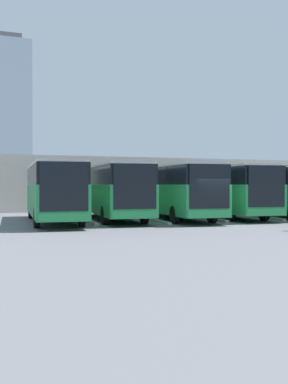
% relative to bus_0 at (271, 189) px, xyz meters
% --- Properties ---
extents(ground_plane, '(600.00, 600.00, 0.00)m').
position_rel_bus_0_xyz_m(ground_plane, '(7.60, 5.53, -1.89)').
color(ground_plane, slate).
extents(bus_0, '(3.73, 12.06, 3.40)m').
position_rel_bus_0_xyz_m(bus_0, '(0.00, 0.00, 0.00)').
color(bus_0, '#238447').
rests_on(bus_0, ground_plane).
extents(curb_divider_0, '(0.75, 5.14, 0.15)m').
position_rel_bus_0_xyz_m(curb_divider_0, '(1.90, 1.76, -1.81)').
color(curb_divider_0, '#B2B2AD').
rests_on(curb_divider_0, ground_plane).
extents(bus_1, '(3.73, 12.06, 3.40)m').
position_rel_bus_0_xyz_m(bus_1, '(3.80, -0.25, 0.00)').
color(bus_1, '#238447').
rests_on(bus_1, ground_plane).
extents(curb_divider_1, '(0.75, 5.14, 0.15)m').
position_rel_bus_0_xyz_m(curb_divider_1, '(5.70, 1.50, -1.81)').
color(curb_divider_1, '#B2B2AD').
rests_on(curb_divider_1, ground_plane).
extents(bus_2, '(3.73, 12.06, 3.40)m').
position_rel_bus_0_xyz_m(bus_2, '(7.60, 0.11, 0.00)').
color(bus_2, '#238447').
rests_on(bus_2, ground_plane).
extents(curb_divider_2, '(0.75, 5.14, 0.15)m').
position_rel_bus_0_xyz_m(curb_divider_2, '(9.50, 1.86, -1.81)').
color(curb_divider_2, '#B2B2AD').
rests_on(curb_divider_2, ground_plane).
extents(bus_3, '(3.73, 12.06, 3.40)m').
position_rel_bus_0_xyz_m(bus_3, '(11.40, -0.81, 0.00)').
color(bus_3, '#238447').
rests_on(bus_3, ground_plane).
extents(curb_divider_3, '(0.75, 5.14, 0.15)m').
position_rel_bus_0_xyz_m(curb_divider_3, '(13.30, 0.95, -1.81)').
color(curb_divider_3, '#B2B2AD').
rests_on(curb_divider_3, ground_plane).
extents(bus_4, '(3.73, 12.06, 3.40)m').
position_rel_bus_0_xyz_m(bus_4, '(15.20, -0.03, 0.00)').
color(bus_4, '#238447').
rests_on(bus_4, ground_plane).
extents(station_building, '(37.25, 12.76, 4.57)m').
position_rel_bus_0_xyz_m(station_building, '(7.60, -15.62, 0.43)').
color(station_building, '#A8A399').
rests_on(station_building, ground_plane).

